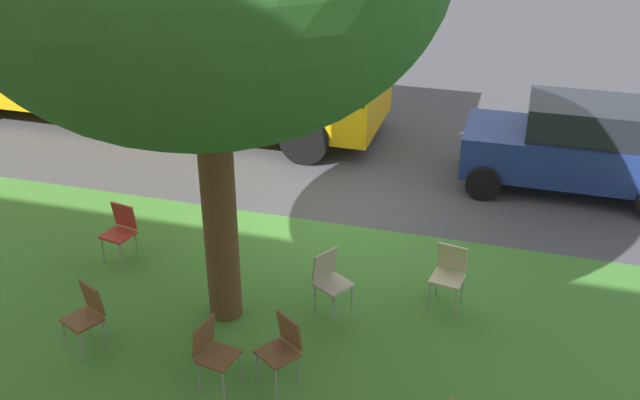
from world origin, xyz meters
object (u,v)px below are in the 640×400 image
at_px(chair_2, 121,228).
at_px(parked_car, 573,145).
at_px(chair_3, 330,277).
at_px(chair_1, 212,350).
at_px(chair_5, 86,312).
at_px(school_bus, 142,42).
at_px(chair_4, 283,346).
at_px(chair_0, 449,271).

xyz_separation_m(chair_2, parked_car, (-6.51, -4.37, 0.32)).
bearing_deg(chair_3, chair_2, -7.15).
relative_size(chair_1, chair_5, 1.00).
bearing_deg(school_bus, chair_5, 112.45).
bearing_deg(chair_3, chair_5, 30.39).
distance_m(chair_3, chair_4, 1.54).
xyz_separation_m(chair_1, chair_3, (-0.90, -1.83, 0.00)).
xyz_separation_m(chair_1, chair_2, (2.46, -2.25, 0.00)).
xyz_separation_m(chair_2, chair_3, (-3.37, 0.42, 0.00)).
xyz_separation_m(chair_0, school_bus, (7.27, -5.21, 1.24)).
distance_m(chair_0, school_bus, 9.03).
bearing_deg(chair_1, school_bus, -57.56).
distance_m(chair_2, chair_3, 3.39).
height_order(chair_4, chair_5, same).
distance_m(chair_5, parked_car, 8.65).
height_order(chair_5, school_bus, school_bus).
bearing_deg(chair_4, chair_2, -31.28).
bearing_deg(chair_0, chair_4, 52.01).
height_order(chair_3, chair_4, same).
bearing_deg(parked_car, chair_5, 47.48).
bearing_deg(chair_5, school_bus, -67.55).
bearing_deg(chair_1, parked_car, -121.46).
xyz_separation_m(chair_3, parked_car, (-3.14, -4.79, 0.32)).
distance_m(chair_4, school_bus, 9.32).
relative_size(chair_4, parked_car, 0.24).
height_order(chair_2, parked_car, parked_car).
distance_m(chair_0, chair_4, 2.70).
distance_m(chair_0, chair_1, 3.42).
relative_size(chair_1, chair_2, 1.00).
distance_m(chair_1, school_bus, 9.13).
distance_m(chair_2, school_bus, 6.02).
bearing_deg(chair_3, parked_car, -123.28).
bearing_deg(chair_1, chair_3, -116.37).
bearing_deg(school_bus, chair_4, 127.38).
xyz_separation_m(chair_0, chair_4, (1.66, 2.13, 0.00)).
height_order(chair_0, chair_2, same).
height_order(chair_0, school_bus, school_bus).
bearing_deg(parked_car, chair_1, 58.54).
relative_size(chair_0, chair_5, 1.00).
height_order(chair_5, parked_car, parked_car).
height_order(chair_0, chair_4, same).
distance_m(parked_car, school_bus, 9.00).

